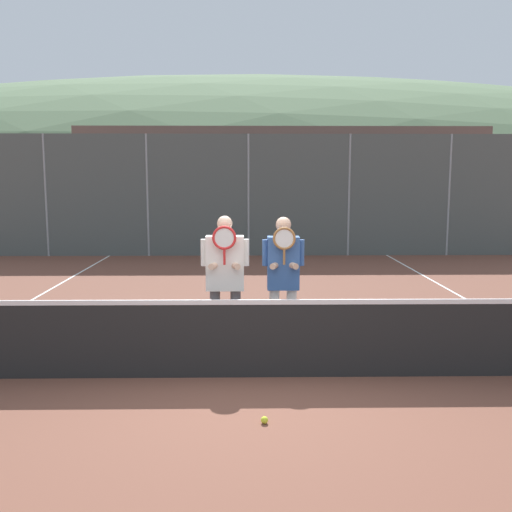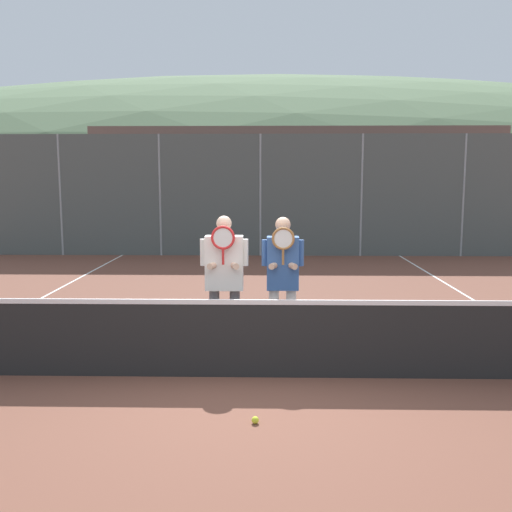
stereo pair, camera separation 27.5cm
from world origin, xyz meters
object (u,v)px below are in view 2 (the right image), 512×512
object	(u,v)px
tennis_ball_on_court	(255,420)
car_center	(393,220)
player_center_left	(283,276)
car_far_left	(110,220)
car_left_of_center	(249,219)
player_leftmost	(224,275)

from	to	relation	value
tennis_ball_on_court	car_center	bearing A→B (deg)	73.00
player_center_left	car_center	size ratio (longest dim) A/B	0.43
car_far_left	car_left_of_center	bearing A→B (deg)	-1.03
player_leftmost	car_left_of_center	bearing A→B (deg)	90.34
player_leftmost	car_center	bearing A→B (deg)	68.40
car_far_left	tennis_ball_on_court	xyz separation A→B (m)	(5.17, -13.81, -0.83)
car_far_left	car_left_of_center	xyz separation A→B (m)	(4.66, -0.08, 0.06)
car_far_left	car_left_of_center	distance (m)	4.66
car_center	car_left_of_center	bearing A→B (deg)	-179.28
player_leftmost	car_center	size ratio (longest dim) A/B	0.43
player_center_left	car_far_left	size ratio (longest dim) A/B	0.44
player_leftmost	car_far_left	xyz separation A→B (m)	(-4.73, 11.77, -0.19)
car_center	car_far_left	bearing A→B (deg)	179.86
player_center_left	car_left_of_center	world-z (taller)	car_left_of_center
player_leftmost	car_left_of_center	size ratio (longest dim) A/B	0.43
player_leftmost	player_center_left	distance (m)	0.74
car_left_of_center	car_center	bearing A→B (deg)	0.72
tennis_ball_on_court	car_far_left	bearing A→B (deg)	110.51
player_center_left	tennis_ball_on_court	size ratio (longest dim) A/B	26.22
player_center_left	car_left_of_center	size ratio (longest dim) A/B	0.42
player_center_left	car_far_left	xyz separation A→B (m)	(-5.47, 11.69, -0.17)
player_center_left	car_center	bearing A→B (deg)	71.46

